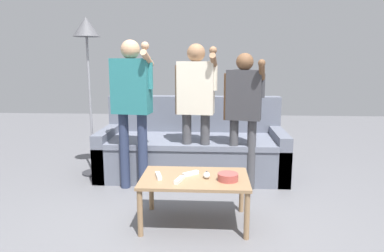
% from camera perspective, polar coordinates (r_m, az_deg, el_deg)
% --- Properties ---
extents(ground_plane, '(12.00, 12.00, 0.00)m').
position_cam_1_polar(ground_plane, '(3.14, -0.99, -15.22)').
color(ground_plane, slate).
extents(couch, '(2.18, 0.93, 0.92)m').
position_cam_1_polar(couch, '(4.30, 0.10, -3.73)').
color(couch, slate).
rests_on(couch, ground).
extents(coffee_table, '(0.90, 0.58, 0.41)m').
position_cam_1_polar(coffee_table, '(2.99, 0.44, -9.17)').
color(coffee_table, '#997551').
rests_on(coffee_table, ground).
extents(snack_bowl, '(0.17, 0.17, 0.06)m').
position_cam_1_polar(snack_bowl, '(2.89, 5.83, -8.20)').
color(snack_bowl, '#B24C47').
rests_on(snack_bowl, coffee_table).
extents(game_remote_nunchuk, '(0.06, 0.09, 0.05)m').
position_cam_1_polar(game_remote_nunchuk, '(2.94, 2.39, -7.95)').
color(game_remote_nunchuk, white).
rests_on(game_remote_nunchuk, coffee_table).
extents(floor_lamp, '(0.31, 0.31, 1.85)m').
position_cam_1_polar(floor_lamp, '(4.31, -16.64, 12.97)').
color(floor_lamp, '#2D2D33').
rests_on(floor_lamp, ground).
extents(player_left, '(0.46, 0.35, 1.57)m').
position_cam_1_polar(player_left, '(3.71, -9.71, 4.61)').
color(player_left, '#2D3856').
rests_on(player_left, ground).
extents(player_center, '(0.45, 0.34, 1.54)m').
position_cam_1_polar(player_center, '(3.75, 0.66, 4.49)').
color(player_center, '#47474C').
rests_on(player_center, ground).
extents(player_right, '(0.42, 0.36, 1.44)m').
position_cam_1_polar(player_right, '(3.72, 8.36, 3.38)').
color(player_right, '#47474C').
rests_on(player_right, ground).
extents(game_remote_wand_near, '(0.14, 0.13, 0.03)m').
position_cam_1_polar(game_remote_wand_near, '(3.01, -0.23, -7.70)').
color(game_remote_wand_near, white).
rests_on(game_remote_wand_near, coffee_table).
extents(game_remote_wand_far, '(0.08, 0.16, 0.03)m').
position_cam_1_polar(game_remote_wand_far, '(2.97, -5.43, -8.01)').
color(game_remote_wand_far, white).
rests_on(game_remote_wand_far, coffee_table).
extents(game_remote_wand_spare, '(0.08, 0.15, 0.03)m').
position_cam_1_polar(game_remote_wand_spare, '(2.86, -2.08, -8.72)').
color(game_remote_wand_spare, white).
rests_on(game_remote_wand_spare, coffee_table).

